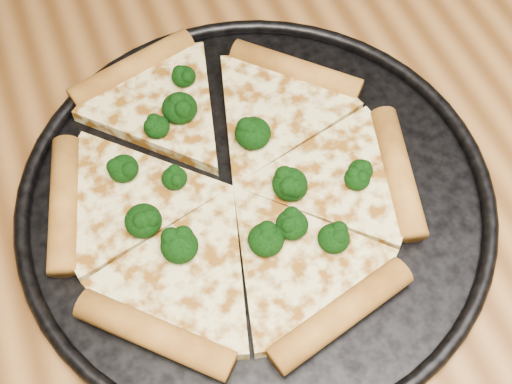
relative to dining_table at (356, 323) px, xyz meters
name	(u,v)px	position (x,y,z in m)	size (l,w,h in m)	color
dining_table	(356,323)	(0.00, 0.00, 0.00)	(1.20, 0.90, 0.75)	#915E2C
pizza_pan	(256,197)	(-0.06, 0.10, 0.10)	(0.40, 0.40, 0.02)	black
pizza	(231,185)	(-0.08, 0.12, 0.11)	(0.33, 0.35, 0.02)	#EDE091
broccoli_florets	(236,180)	(-0.07, 0.11, 0.12)	(0.21, 0.22, 0.02)	black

